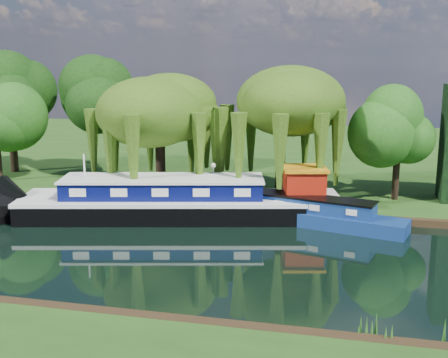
# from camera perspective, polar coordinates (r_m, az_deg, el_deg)

# --- Properties ---
(ground) EXTENTS (120.00, 120.00, 0.00)m
(ground) POSITION_cam_1_polar(r_m,az_deg,el_deg) (30.44, -6.85, -7.33)
(ground) COLOR black
(far_bank) EXTENTS (120.00, 52.00, 0.45)m
(far_bank) POSITION_cam_1_polar(r_m,az_deg,el_deg) (62.57, 3.73, 2.84)
(far_bank) COLOR #1F3E11
(far_bank) RESTS_ON ground
(dutch_barge) EXTENTS (21.13, 9.18, 4.35)m
(dutch_barge) POSITION_cam_1_polar(r_m,az_deg,el_deg) (36.49, -4.14, -2.27)
(dutch_barge) COLOR black
(dutch_barge) RESTS_ON ground
(narrowboat) EXTENTS (13.17, 5.50, 1.90)m
(narrowboat) POSITION_cam_1_polar(r_m,az_deg,el_deg) (35.63, 7.82, -3.37)
(narrowboat) COLOR navy
(narrowboat) RESTS_ON ground
(willow_left) EXTENTS (6.85, 6.85, 8.21)m
(willow_left) POSITION_cam_1_polar(r_m,az_deg,el_deg) (40.18, -6.58, 6.70)
(willow_left) COLOR black
(willow_left) RESTS_ON far_bank
(willow_right) EXTENTS (6.88, 6.88, 8.38)m
(willow_right) POSITION_cam_1_polar(r_m,az_deg,el_deg) (39.28, 5.84, 6.82)
(willow_right) COLOR black
(willow_right) RESTS_ON far_bank
(tree_far_back) EXTENTS (5.61, 5.61, 9.43)m
(tree_far_back) POSITION_cam_1_polar(r_m,az_deg,el_deg) (52.16, -20.97, 7.83)
(tree_far_back) COLOR black
(tree_far_back) RESTS_ON far_bank
(tree_far_mid) EXTENTS (5.62, 5.62, 9.19)m
(tree_far_mid) POSITION_cam_1_polar(r_m,az_deg,el_deg) (48.21, -11.51, 7.82)
(tree_far_mid) COLOR black
(tree_far_mid) RESTS_ON far_bank
(tree_far_right) EXTENTS (4.20, 4.20, 6.87)m
(tree_far_right) POSITION_cam_1_polar(r_m,az_deg,el_deg) (40.69, 17.32, 4.57)
(tree_far_right) COLOR black
(tree_far_right) RESTS_ON far_bank
(lamppost) EXTENTS (0.36, 0.36, 2.56)m
(lamppost) POSITION_cam_1_polar(r_m,az_deg,el_deg) (39.40, -1.08, 0.80)
(lamppost) COLOR silver
(lamppost) RESTS_ON far_bank
(mooring_posts) EXTENTS (19.16, 0.16, 1.00)m
(mooring_posts) POSITION_cam_1_polar(r_m,az_deg,el_deg) (37.99, -3.31, -1.90)
(mooring_posts) COLOR silver
(mooring_posts) RESTS_ON far_bank
(reeds_near) EXTENTS (33.70, 1.50, 1.10)m
(reeds_near) POSITION_cam_1_polar(r_m,az_deg,el_deg) (21.79, 3.76, -13.72)
(reeds_near) COLOR #265516
(reeds_near) RESTS_ON ground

